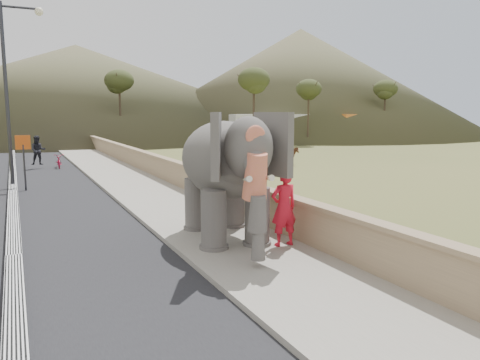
% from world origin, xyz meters
% --- Properties ---
extents(ground, '(160.00, 160.00, 0.00)m').
position_xyz_m(ground, '(0.00, 0.00, 0.00)').
color(ground, olive).
rests_on(ground, ground).
extents(road, '(7.00, 120.00, 0.03)m').
position_xyz_m(road, '(-5.00, 10.00, 0.01)').
color(road, black).
rests_on(road, ground).
extents(median, '(0.35, 120.00, 0.22)m').
position_xyz_m(median, '(-5.00, 10.00, 0.11)').
color(median, black).
rests_on(median, ground).
extents(walkway, '(3.00, 120.00, 0.15)m').
position_xyz_m(walkway, '(0.00, 10.00, 0.07)').
color(walkway, '#9E9687').
rests_on(walkway, ground).
extents(parapet, '(0.30, 120.00, 1.10)m').
position_xyz_m(parapet, '(1.65, 10.00, 0.55)').
color(parapet, tan).
rests_on(parapet, ground).
extents(lamppost, '(1.76, 0.36, 8.00)m').
position_xyz_m(lamppost, '(-4.69, 11.92, 4.87)').
color(lamppost, '#313136').
rests_on(lamppost, ground).
extents(signboard, '(0.60, 0.08, 2.40)m').
position_xyz_m(signboard, '(-4.50, 10.94, 1.64)').
color(signboard, '#2D2D33').
rests_on(signboard, ground).
extents(cow, '(1.50, 1.08, 1.15)m').
position_xyz_m(cow, '(10.86, 14.55, 0.58)').
color(cow, brown).
rests_on(cow, ground).
extents(distant_car, '(4.41, 2.25, 1.44)m').
position_xyz_m(distant_car, '(16.49, 35.65, 0.72)').
color(distant_car, silver).
rests_on(distant_car, ground).
extents(bus_white, '(11.23, 3.86, 3.10)m').
position_xyz_m(bus_white, '(21.83, 34.15, 1.55)').
color(bus_white, silver).
rests_on(bus_white, ground).
extents(bus_orange, '(11.22, 3.78, 3.10)m').
position_xyz_m(bus_orange, '(33.27, 32.12, 1.55)').
color(bus_orange, orange).
rests_on(bus_orange, ground).
extents(hill_right, '(56.00, 56.00, 16.00)m').
position_xyz_m(hill_right, '(36.00, 52.00, 8.00)').
color(hill_right, brown).
rests_on(hill_right, ground).
extents(hill_far, '(80.00, 80.00, 14.00)m').
position_xyz_m(hill_far, '(5.00, 70.00, 7.00)').
color(hill_far, brown).
rests_on(hill_far, ground).
extents(elephant_and_man, '(2.79, 4.65, 3.18)m').
position_xyz_m(elephant_and_man, '(0.02, -0.04, 1.73)').
color(elephant_and_man, '#635E5A').
rests_on(elephant_and_man, ground).
extents(motorcyclist, '(1.89, 1.68, 1.98)m').
position_xyz_m(motorcyclist, '(-3.06, 19.14, 0.80)').
color(motorcyclist, maroon).
rests_on(motorcyclist, ground).
extents(trees, '(47.80, 43.66, 9.89)m').
position_xyz_m(trees, '(-0.18, 30.23, 4.13)').
color(trees, '#473828').
rests_on(trees, ground).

